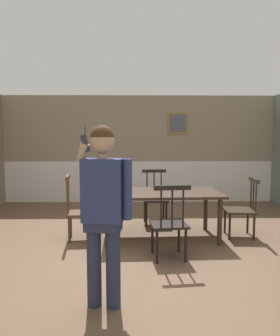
% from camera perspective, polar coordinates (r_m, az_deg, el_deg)
% --- Properties ---
extents(ground_plane, '(8.26, 8.26, 0.00)m').
position_cam_1_polar(ground_plane, '(4.74, 0.43, -14.80)').
color(ground_plane, brown).
extents(room_back_partition, '(6.74, 0.17, 2.63)m').
position_cam_1_polar(room_back_partition, '(8.21, -0.19, 2.93)').
color(room_back_partition, gray).
rests_on(room_back_partition, ground_plane).
extents(dining_table, '(1.92, 1.10, 0.76)m').
position_cam_1_polar(dining_table, '(5.32, 3.64, -4.93)').
color(dining_table, '#38281E').
rests_on(dining_table, ground_plane).
extents(chair_near_window, '(0.51, 0.51, 0.97)m').
position_cam_1_polar(chair_near_window, '(5.67, 17.20, -6.73)').
color(chair_near_window, '#2D2319').
rests_on(chair_near_window, ground_plane).
extents(chair_by_doorway, '(0.52, 0.52, 1.03)m').
position_cam_1_polar(chair_by_doorway, '(4.49, 5.07, -9.42)').
color(chair_by_doorway, black).
rests_on(chair_by_doorway, ground_plane).
extents(chair_at_table_head, '(0.48, 0.48, 1.01)m').
position_cam_1_polar(chair_at_table_head, '(6.24, 2.61, -5.15)').
color(chair_at_table_head, black).
rests_on(chair_at_table_head, ground_plane).
extents(chair_opposite_corner, '(0.45, 0.45, 1.03)m').
position_cam_1_polar(chair_opposite_corner, '(5.36, -10.76, -7.22)').
color(chair_opposite_corner, '#513823').
rests_on(chair_opposite_corner, ground_plane).
extents(person_figure, '(0.54, 0.27, 1.75)m').
position_cam_1_polar(person_figure, '(3.15, -6.30, -6.16)').
color(person_figure, '#282E49').
rests_on(person_figure, ground_plane).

